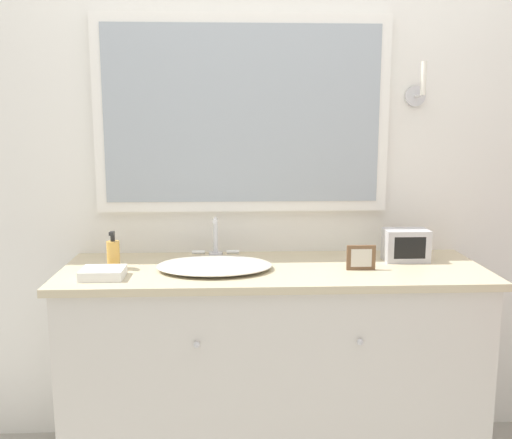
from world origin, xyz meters
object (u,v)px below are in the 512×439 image
at_px(appliance_box, 406,245).
at_px(soap_bottle, 113,254).
at_px(picture_frame, 361,258).
at_px(sink_basin, 215,265).

bearing_deg(appliance_box, soap_bottle, -176.44).
xyz_separation_m(soap_bottle, picture_frame, (1.00, -0.07, -0.01)).
relative_size(appliance_box, picture_frame, 1.59).
bearing_deg(appliance_box, picture_frame, -147.64).
distance_m(soap_bottle, appliance_box, 1.23).
bearing_deg(picture_frame, appliance_box, 32.36).
distance_m(sink_basin, picture_frame, 0.59).
height_order(sink_basin, picture_frame, sink_basin).
bearing_deg(appliance_box, sink_basin, -172.49).
bearing_deg(soap_bottle, sink_basin, -4.35).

